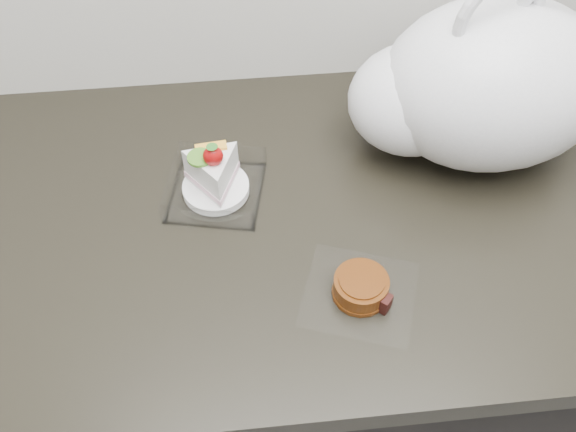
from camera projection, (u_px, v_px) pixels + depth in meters
The scene contains 4 objects.
counter at pixel (352, 346), 1.30m from camera, with size 2.04×0.64×0.90m.
cake_tray at pixel (215, 180), 0.94m from camera, with size 0.16×0.16×0.11m.
mooncake_wrap at pixel (361, 289), 0.84m from camera, with size 0.18×0.18×0.03m.
plastic_bag at pixel (477, 86), 0.93m from camera, with size 0.40×0.30×0.31m.
Camera 1 is at (-0.19, 1.09, 1.63)m, focal length 40.00 mm.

